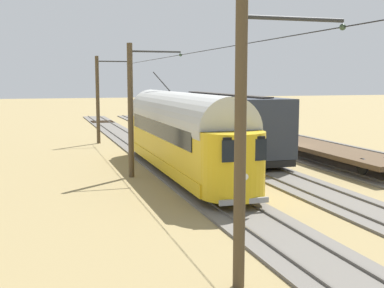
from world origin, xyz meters
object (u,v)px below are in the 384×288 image
object	(u,v)px
boxcar_adjacent	(223,122)
vintage_streetcar	(181,132)
catenary_pole_foreground	(99,98)
catenary_pole_mid_far	(243,141)
flatcar_far_siding	(318,147)
catenary_pole_mid_near	(132,108)

from	to	relation	value
boxcar_adjacent	vintage_streetcar	bearing A→B (deg)	52.18
catenary_pole_foreground	catenary_pole_mid_far	size ratio (longest dim) A/B	1.00
boxcar_adjacent	flatcar_far_siding	size ratio (longest dim) A/B	1.00
flatcar_far_siding	catenary_pole_mid_far	xyz separation A→B (m)	(11.70, 15.76, 2.67)
catenary_pole_foreground	vintage_streetcar	bearing A→B (deg)	100.14
catenary_pole_foreground	catenary_pole_mid_far	bearing A→B (deg)	90.00
catenary_pole_foreground	catenary_pole_mid_far	xyz separation A→B (m)	(0.00, 28.38, 0.00)
catenary_pole_mid_near	catenary_pole_mid_far	bearing A→B (deg)	90.00
flatcar_far_siding	catenary_pole_mid_near	size ratio (longest dim) A/B	2.19
vintage_streetcar	catenary_pole_foreground	xyz separation A→B (m)	(2.54, -14.21, 1.27)
boxcar_adjacent	flatcar_far_siding	bearing A→B (deg)	136.75
catenary_pole_mid_near	vintage_streetcar	bearing A→B (deg)	179.58
catenary_pole_mid_far	catenary_pole_foreground	bearing A→B (deg)	-90.00
boxcar_adjacent	catenary_pole_mid_far	xyz separation A→B (m)	(7.12, 20.07, 1.37)
catenary_pole_mid_far	vintage_streetcar	bearing A→B (deg)	-100.16
flatcar_far_siding	catenary_pole_mid_near	bearing A→B (deg)	7.63
vintage_streetcar	catenary_pole_mid_near	size ratio (longest dim) A/B	2.51
vintage_streetcar	catenary_pole_mid_near	distance (m)	2.84
catenary_pole_mid_near	flatcar_far_siding	bearing A→B (deg)	-172.37
flatcar_far_siding	catenary_pole_mid_far	size ratio (longest dim) A/B	2.19
catenary_pole_mid_near	catenary_pole_foreground	bearing A→B (deg)	-90.00
boxcar_adjacent	catenary_pole_foreground	distance (m)	11.03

